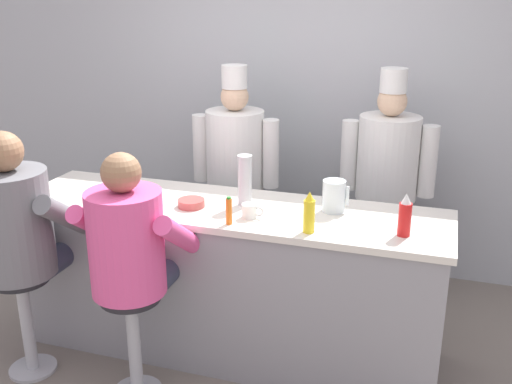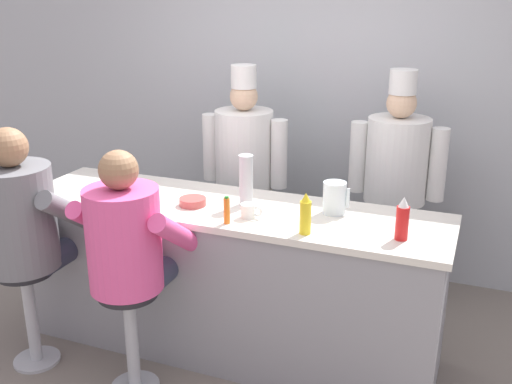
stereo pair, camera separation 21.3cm
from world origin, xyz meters
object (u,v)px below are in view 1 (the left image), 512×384
(diner_seated_grey, at_px, (18,228))
(cook_in_whites_far, at_px, (387,178))
(coffee_mug_white, at_px, (250,211))
(ketchup_bottle_red, at_px, (405,216))
(breakfast_plate, at_px, (123,197))
(diner_seated_pink, at_px, (130,248))
(cup_stack_steel, at_px, (245,180))
(mustard_bottle_yellow, at_px, (309,213))
(cook_in_whites_near, at_px, (235,169))
(hot_sauce_bottle_orange, at_px, (229,211))
(cereal_bowl, at_px, (191,203))
(water_pitcher_clear, at_px, (334,196))

(diner_seated_grey, bearing_deg, cook_in_whites_far, 39.32)
(coffee_mug_white, distance_m, cook_in_whites_far, 1.30)
(cook_in_whites_far, bearing_deg, diner_seated_grey, -140.68)
(ketchup_bottle_red, relative_size, breakfast_plate, 1.01)
(diner_seated_grey, height_order, diner_seated_pink, diner_seated_grey)
(breakfast_plate, xyz_separation_m, cup_stack_steel, (0.75, 0.13, 0.14))
(ketchup_bottle_red, bearing_deg, mustard_bottle_yellow, -167.31)
(mustard_bottle_yellow, xyz_separation_m, coffee_mug_white, (-0.36, 0.11, -0.07))
(diner_seated_pink, relative_size, cook_in_whites_near, 0.84)
(ketchup_bottle_red, height_order, hot_sauce_bottle_orange, ketchup_bottle_red)
(diner_seated_grey, relative_size, cook_in_whites_far, 0.88)
(breakfast_plate, xyz_separation_m, cook_in_whites_near, (0.40, 0.94, -0.06))
(breakfast_plate, bearing_deg, hot_sauce_bottle_orange, -13.67)
(ketchup_bottle_red, height_order, breakfast_plate, ketchup_bottle_red)
(diner_seated_grey, bearing_deg, breakfast_plate, 49.79)
(diner_seated_pink, xyz_separation_m, cook_in_whites_near, (0.09, 1.42, 0.04))
(cereal_bowl, xyz_separation_m, cook_in_whites_far, (1.03, 1.07, -0.06))
(mustard_bottle_yellow, height_order, cup_stack_steel, cup_stack_steel)
(hot_sauce_bottle_orange, bearing_deg, ketchup_bottle_red, 7.97)
(coffee_mug_white, xyz_separation_m, cook_in_whites_near, (-0.45, 1.00, -0.09))
(cereal_bowl, bearing_deg, cook_in_whites_far, 46.00)
(breakfast_plate, bearing_deg, cook_in_whites_far, 35.76)
(cup_stack_steel, xyz_separation_m, diner_seated_grey, (-1.15, -0.61, -0.21))
(water_pitcher_clear, xyz_separation_m, cereal_bowl, (-0.82, -0.18, -0.07))
(breakfast_plate, bearing_deg, diner_seated_pink, -57.24)
(cereal_bowl, distance_m, cook_in_whites_near, 0.95)
(breakfast_plate, height_order, diner_seated_pink, diner_seated_pink)
(water_pitcher_clear, distance_m, cook_in_whites_near, 1.17)
(hot_sauce_bottle_orange, distance_m, cook_in_whites_far, 1.45)
(water_pitcher_clear, distance_m, diner_seated_grey, 1.81)
(breakfast_plate, bearing_deg, cup_stack_steel, 9.96)
(cereal_bowl, bearing_deg, cook_in_whites_near, 93.59)
(ketchup_bottle_red, relative_size, coffee_mug_white, 1.80)
(hot_sauce_bottle_orange, height_order, cup_stack_steel, cup_stack_steel)
(diner_seated_grey, xyz_separation_m, diner_seated_pink, (0.71, -0.00, -0.03))
(mustard_bottle_yellow, height_order, cook_in_whites_far, cook_in_whites_far)
(ketchup_bottle_red, bearing_deg, diner_seated_pink, -162.90)
(mustard_bottle_yellow, height_order, hot_sauce_bottle_orange, mustard_bottle_yellow)
(water_pitcher_clear, bearing_deg, cereal_bowl, -167.37)
(coffee_mug_white, bearing_deg, mustard_bottle_yellow, -16.24)
(breakfast_plate, xyz_separation_m, cereal_bowl, (0.46, 0.00, 0.01))
(hot_sauce_bottle_orange, height_order, cook_in_whites_near, cook_in_whites_near)
(water_pitcher_clear, height_order, coffee_mug_white, water_pitcher_clear)
(coffee_mug_white, bearing_deg, ketchup_bottle_red, 0.21)
(hot_sauce_bottle_orange, relative_size, cook_in_whites_far, 0.09)
(cook_in_whites_near, height_order, cook_in_whites_far, cook_in_whites_far)
(hot_sauce_bottle_orange, relative_size, water_pitcher_clear, 0.84)
(breakfast_plate, bearing_deg, mustard_bottle_yellow, -7.78)
(coffee_mug_white, bearing_deg, cup_stack_steel, 116.74)
(cereal_bowl, xyz_separation_m, diner_seated_grey, (-0.86, -0.48, -0.08))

